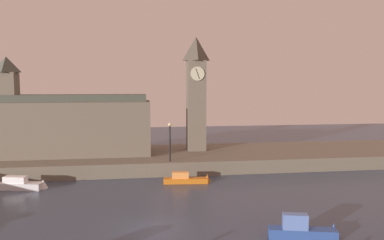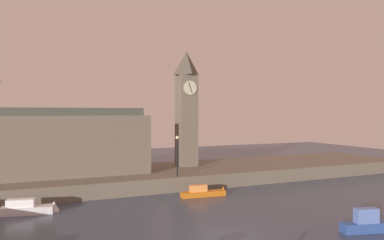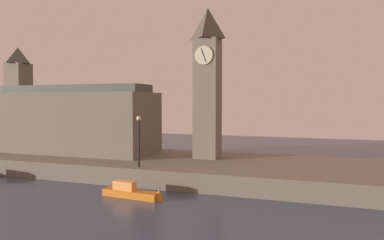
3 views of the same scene
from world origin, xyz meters
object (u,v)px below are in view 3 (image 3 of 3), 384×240
clock_tower (208,81)px  boat_patrol_orange (136,193)px  streetlamp (139,136)px  parliament_hall (71,119)px

clock_tower → boat_patrol_orange: clock_tower is taller
clock_tower → boat_patrol_orange: (-2.20, -10.01, -8.37)m
boat_patrol_orange → streetlamp: bearing=114.4°
streetlamp → boat_patrol_orange: bearing=-65.6°
parliament_hall → boat_patrol_orange: bearing=-36.2°
streetlamp → parliament_hall: bearing=152.6°
streetlamp → boat_patrol_orange: size_ratio=0.86×
clock_tower → streetlamp: (-3.81, -6.46, -4.68)m
parliament_hall → streetlamp: size_ratio=4.16×
streetlamp → boat_patrol_orange: (1.61, -3.56, -3.69)m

